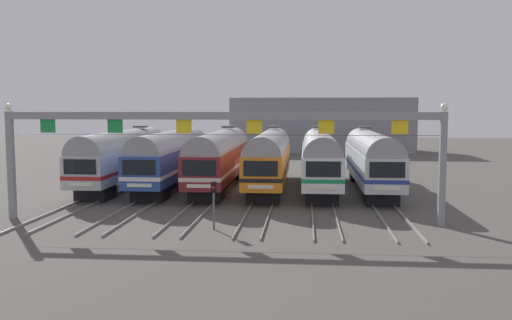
{
  "coord_description": "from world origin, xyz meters",
  "views": [
    {
      "loc": [
        5.01,
        -45.31,
        6.75
      ],
      "look_at": [
        0.7,
        2.84,
        2.13
      ],
      "focal_mm": 38.9,
      "sensor_mm": 36.0,
      "label": 1
    }
  ],
  "objects_px": {
    "commuter_train_stainless": "(123,155)",
    "commuter_train_white": "(320,157)",
    "catenary_gantry": "(219,131)",
    "yard_signal_mast": "(214,196)",
    "commuter_train_silver": "(371,157)",
    "commuter_train_blue": "(171,156)",
    "commuter_train_orange": "(269,157)",
    "commuter_train_maroon": "(220,156)"
  },
  "relations": [
    {
      "from": "commuter_train_silver",
      "to": "catenary_gantry",
      "type": "bearing_deg",
      "value": -127.37
    },
    {
      "from": "commuter_train_blue",
      "to": "catenary_gantry",
      "type": "relative_size",
      "value": 0.7
    },
    {
      "from": "commuter_train_silver",
      "to": "catenary_gantry",
      "type": "height_order",
      "value": "catenary_gantry"
    },
    {
      "from": "commuter_train_stainless",
      "to": "commuter_train_white",
      "type": "height_order",
      "value": "same"
    },
    {
      "from": "commuter_train_blue",
      "to": "commuter_train_silver",
      "type": "height_order",
      "value": "same"
    },
    {
      "from": "commuter_train_blue",
      "to": "catenary_gantry",
      "type": "height_order",
      "value": "catenary_gantry"
    },
    {
      "from": "commuter_train_white",
      "to": "commuter_train_maroon",
      "type": "bearing_deg",
      "value": 180.0
    },
    {
      "from": "catenary_gantry",
      "to": "yard_signal_mast",
      "type": "height_order",
      "value": "catenary_gantry"
    },
    {
      "from": "commuter_train_white",
      "to": "yard_signal_mast",
      "type": "relative_size",
      "value": 6.66
    },
    {
      "from": "commuter_train_maroon",
      "to": "commuter_train_silver",
      "type": "distance_m",
      "value": 12.37
    },
    {
      "from": "commuter_train_blue",
      "to": "catenary_gantry",
      "type": "bearing_deg",
      "value": -65.38
    },
    {
      "from": "commuter_train_blue",
      "to": "commuter_train_orange",
      "type": "height_order",
      "value": "same"
    },
    {
      "from": "commuter_train_stainless",
      "to": "commuter_train_blue",
      "type": "relative_size",
      "value": 1.0
    },
    {
      "from": "commuter_train_blue",
      "to": "commuter_train_orange",
      "type": "xyz_separation_m",
      "value": [
        8.25,
        0.0,
        0.0
      ]
    },
    {
      "from": "commuter_train_maroon",
      "to": "commuter_train_silver",
      "type": "bearing_deg",
      "value": 0.0
    },
    {
      "from": "commuter_train_maroon",
      "to": "commuter_train_silver",
      "type": "height_order",
      "value": "same"
    },
    {
      "from": "commuter_train_white",
      "to": "commuter_train_silver",
      "type": "distance_m",
      "value": 4.12
    },
    {
      "from": "commuter_train_maroon",
      "to": "commuter_train_white",
      "type": "relative_size",
      "value": 1.0
    },
    {
      "from": "commuter_train_maroon",
      "to": "commuter_train_blue",
      "type": "bearing_deg",
      "value": 180.0
    },
    {
      "from": "commuter_train_stainless",
      "to": "catenary_gantry",
      "type": "xyz_separation_m",
      "value": [
        10.31,
        -13.5,
        2.66
      ]
    },
    {
      "from": "commuter_train_orange",
      "to": "yard_signal_mast",
      "type": "bearing_deg",
      "value": -97.58
    },
    {
      "from": "commuter_train_stainless",
      "to": "catenary_gantry",
      "type": "height_order",
      "value": "catenary_gantry"
    },
    {
      "from": "commuter_train_blue",
      "to": "commuter_train_silver",
      "type": "bearing_deg",
      "value": 0.0
    },
    {
      "from": "commuter_train_stainless",
      "to": "commuter_train_maroon",
      "type": "height_order",
      "value": "same"
    },
    {
      "from": "commuter_train_white",
      "to": "commuter_train_silver",
      "type": "bearing_deg",
      "value": 0.0
    },
    {
      "from": "commuter_train_orange",
      "to": "commuter_train_white",
      "type": "distance_m",
      "value": 4.12
    },
    {
      "from": "commuter_train_white",
      "to": "commuter_train_silver",
      "type": "height_order",
      "value": "same"
    },
    {
      "from": "commuter_train_blue",
      "to": "commuter_train_maroon",
      "type": "distance_m",
      "value": 4.12
    },
    {
      "from": "commuter_train_orange",
      "to": "commuter_train_white",
      "type": "height_order",
      "value": "same"
    },
    {
      "from": "catenary_gantry",
      "to": "yard_signal_mast",
      "type": "relative_size",
      "value": 9.54
    },
    {
      "from": "commuter_train_blue",
      "to": "commuter_train_silver",
      "type": "relative_size",
      "value": 1.0
    },
    {
      "from": "commuter_train_silver",
      "to": "commuter_train_blue",
      "type": "bearing_deg",
      "value": 180.0
    },
    {
      "from": "catenary_gantry",
      "to": "commuter_train_blue",
      "type": "bearing_deg",
      "value": 114.62
    },
    {
      "from": "commuter_train_silver",
      "to": "yard_signal_mast",
      "type": "bearing_deg",
      "value": -123.63
    },
    {
      "from": "commuter_train_maroon",
      "to": "commuter_train_white",
      "type": "bearing_deg",
      "value": 0.0
    },
    {
      "from": "commuter_train_blue",
      "to": "yard_signal_mast",
      "type": "relative_size",
      "value": 6.66
    },
    {
      "from": "commuter_train_stainless",
      "to": "yard_signal_mast",
      "type": "xyz_separation_m",
      "value": [
        10.31,
        -15.5,
        -0.79
      ]
    },
    {
      "from": "commuter_train_stainless",
      "to": "commuter_train_white",
      "type": "relative_size",
      "value": 1.0
    },
    {
      "from": "commuter_train_stainless",
      "to": "commuter_train_orange",
      "type": "xyz_separation_m",
      "value": [
        12.37,
        0.0,
        0.0
      ]
    },
    {
      "from": "catenary_gantry",
      "to": "yard_signal_mast",
      "type": "distance_m",
      "value": 3.99
    },
    {
      "from": "commuter_train_orange",
      "to": "catenary_gantry",
      "type": "xyz_separation_m",
      "value": [
        -2.06,
        -13.5,
        2.66
      ]
    },
    {
      "from": "commuter_train_orange",
      "to": "commuter_train_white",
      "type": "bearing_deg",
      "value": 0.0
    }
  ]
}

